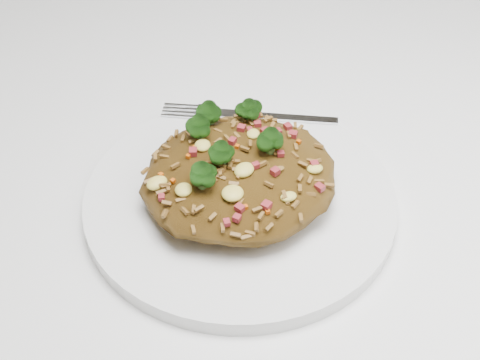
% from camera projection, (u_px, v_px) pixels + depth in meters
% --- Properties ---
extents(dining_table, '(1.20, 0.80, 0.75)m').
position_uv_depth(dining_table, '(232.00, 233.00, 0.65)').
color(dining_table, white).
rests_on(dining_table, ground).
extents(plate, '(0.25, 0.25, 0.01)m').
position_uv_depth(plate, '(240.00, 200.00, 0.55)').
color(plate, white).
rests_on(plate, dining_table).
extents(fried_rice, '(0.16, 0.14, 0.06)m').
position_uv_depth(fried_rice, '(239.00, 168.00, 0.52)').
color(fried_rice, brown).
rests_on(fried_rice, plate).
extents(fork, '(0.14, 0.10, 0.00)m').
position_uv_depth(fork, '(258.00, 116.00, 0.61)').
color(fork, silver).
rests_on(fork, plate).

